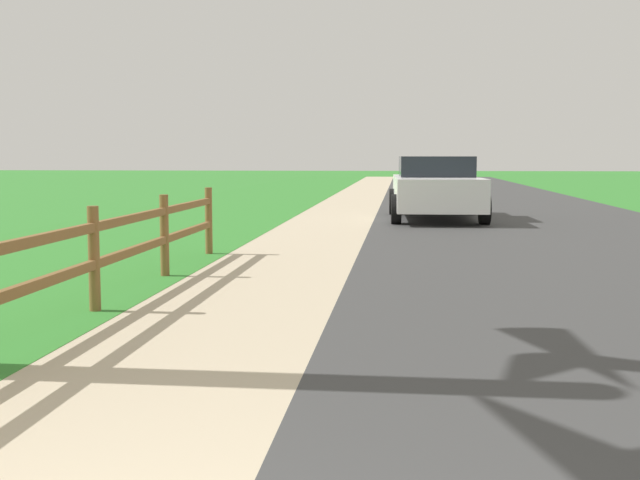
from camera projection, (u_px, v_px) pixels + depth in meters
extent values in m
plane|color=#307D2B|center=(382.00, 203.00, 26.72)|extent=(120.00, 120.00, 0.00)
cube|color=#3A3A3A|center=(486.00, 201.00, 28.35)|extent=(7.00, 66.00, 0.01)
cube|color=#BDAC8E|center=(296.00, 200.00, 28.99)|extent=(6.00, 66.00, 0.01)
cube|color=#307D2B|center=(254.00, 199.00, 29.14)|extent=(5.00, 66.00, 0.00)
cylinder|color=brown|center=(94.00, 259.00, 8.06)|extent=(0.11, 0.11, 1.03)
cylinder|color=brown|center=(164.00, 236.00, 10.44)|extent=(0.11, 0.11, 1.03)
cylinder|color=brown|center=(209.00, 221.00, 12.82)|extent=(0.11, 0.11, 1.03)
cube|color=brown|center=(41.00, 283.00, 6.88)|extent=(0.07, 12.01, 0.09)
cube|color=brown|center=(39.00, 240.00, 6.84)|extent=(0.07, 12.01, 0.09)
cube|color=white|center=(436.00, 192.00, 19.96)|extent=(2.09, 5.03, 0.73)
cube|color=#1E232B|center=(436.00, 166.00, 20.07)|extent=(1.77, 2.22, 0.48)
cylinder|color=black|center=(394.00, 202.00, 21.58)|extent=(0.24, 0.67, 0.67)
cylinder|color=black|center=(469.00, 202.00, 21.45)|extent=(0.24, 0.67, 0.67)
cylinder|color=black|center=(396.00, 209.00, 18.52)|extent=(0.24, 0.67, 0.67)
cylinder|color=black|center=(485.00, 210.00, 18.39)|extent=(0.24, 0.67, 0.67)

